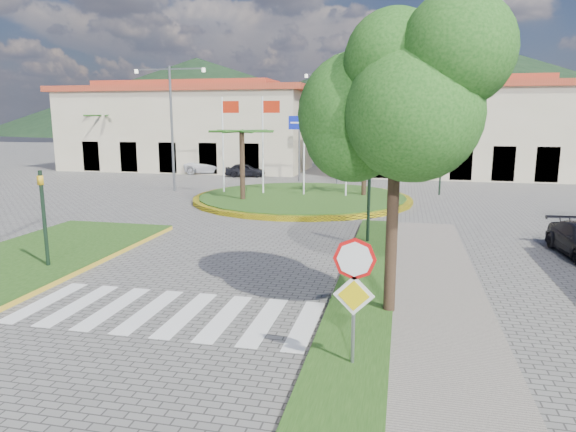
% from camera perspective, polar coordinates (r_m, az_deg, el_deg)
% --- Properties ---
extents(ground, '(160.00, 160.00, 0.00)m').
position_cam_1_polar(ground, '(10.34, -23.85, -17.76)').
color(ground, '#63605E').
rests_on(ground, ground).
extents(sidewalk_right, '(4.00, 28.00, 0.15)m').
position_cam_1_polar(sidewalk_right, '(10.33, 13.49, -16.65)').
color(sidewalk_right, gray).
rests_on(sidewalk_right, ground).
extents(verge_right, '(1.60, 28.00, 0.18)m').
position_cam_1_polar(verge_right, '(10.36, 6.57, -16.24)').
color(verge_right, '#1E4413').
rests_on(verge_right, ground).
extents(median_left, '(5.00, 14.00, 0.18)m').
position_cam_1_polar(median_left, '(18.56, -29.19, -5.22)').
color(median_left, '#1E4413').
rests_on(median_left, ground).
extents(crosswalk, '(8.00, 3.00, 0.01)m').
position_cam_1_polar(crosswalk, '(13.43, -13.61, -10.34)').
color(crosswalk, silver).
rests_on(crosswalk, ground).
extents(roundabout_island, '(12.70, 12.70, 6.00)m').
position_cam_1_polar(roundabout_island, '(30.09, 1.58, 2.06)').
color(roundabout_island, yellow).
rests_on(roundabout_island, ground).
extents(stop_sign, '(0.80, 0.11, 2.65)m').
position_cam_1_polar(stop_sign, '(9.66, 7.36, -7.36)').
color(stop_sign, slate).
rests_on(stop_sign, ground).
extents(deciduous_tree, '(3.60, 3.60, 6.80)m').
position_cam_1_polar(deciduous_tree, '(12.18, 12.01, 12.43)').
color(deciduous_tree, black).
rests_on(deciduous_tree, ground).
extents(traffic_light_left, '(0.15, 0.18, 3.20)m').
position_cam_1_polar(traffic_light_left, '(17.72, -25.53, 0.55)').
color(traffic_light_left, black).
rests_on(traffic_light_left, ground).
extents(traffic_light_right, '(0.15, 0.18, 3.20)m').
position_cam_1_polar(traffic_light_right, '(19.43, 8.98, 2.31)').
color(traffic_light_right, black).
rests_on(traffic_light_right, ground).
extents(traffic_light_far, '(0.18, 0.15, 3.20)m').
position_cam_1_polar(traffic_light_far, '(33.38, 16.63, 5.55)').
color(traffic_light_far, black).
rests_on(traffic_light_far, ground).
extents(direction_sign_west, '(1.60, 0.14, 5.20)m').
position_cam_1_polar(direction_sign_west, '(38.94, 1.24, 9.05)').
color(direction_sign_west, slate).
rests_on(direction_sign_west, ground).
extents(direction_sign_east, '(1.60, 0.14, 5.20)m').
position_cam_1_polar(direction_sign_east, '(38.26, 8.69, 8.89)').
color(direction_sign_east, slate).
rests_on(direction_sign_east, ground).
extents(street_lamp_centre, '(4.80, 0.16, 8.00)m').
position_cam_1_polar(street_lamp_centre, '(37.47, 5.53, 10.40)').
color(street_lamp_centre, slate).
rests_on(street_lamp_centre, ground).
extents(street_lamp_west, '(4.80, 0.16, 8.00)m').
position_cam_1_polar(street_lamp_west, '(34.47, -12.80, 10.15)').
color(street_lamp_west, slate).
rests_on(street_lamp_west, ground).
extents(building_left, '(23.32, 9.54, 8.05)m').
position_cam_1_polar(building_left, '(49.29, -11.08, 9.68)').
color(building_left, '#BFB490').
rests_on(building_left, ground).
extents(building_right, '(19.08, 9.54, 8.05)m').
position_cam_1_polar(building_right, '(45.39, 18.32, 9.25)').
color(building_right, '#BFB490').
rests_on(building_right, ground).
extents(hill_far_west, '(140.00, 140.00, 22.00)m').
position_cam_1_polar(hill_far_west, '(159.32, -10.03, 13.00)').
color(hill_far_west, black).
rests_on(hill_far_west, ground).
extents(hill_far_mid, '(180.00, 180.00, 30.00)m').
position_cam_1_polar(hill_far_mid, '(167.75, 16.28, 13.99)').
color(hill_far_mid, black).
rests_on(hill_far_mid, ground).
extents(hill_near_back, '(110.00, 110.00, 16.00)m').
position_cam_1_polar(hill_near_back, '(138.11, 6.24, 12.19)').
color(hill_near_back, black).
rests_on(hill_near_back, ground).
extents(white_van, '(4.95, 2.78, 1.31)m').
position_cam_1_polar(white_van, '(44.78, -8.41, 5.49)').
color(white_van, silver).
rests_on(white_van, ground).
extents(car_dark_a, '(3.39, 1.75, 1.10)m').
position_cam_1_polar(car_dark_a, '(42.25, -4.78, 5.11)').
color(car_dark_a, black).
rests_on(car_dark_a, ground).
extents(car_dark_b, '(4.09, 2.36, 1.27)m').
position_cam_1_polar(car_dark_b, '(44.26, 16.45, 5.08)').
color(car_dark_b, black).
rests_on(car_dark_b, ground).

